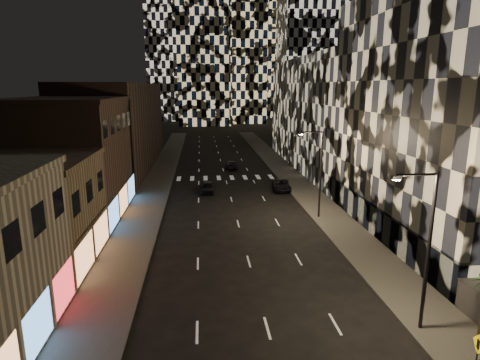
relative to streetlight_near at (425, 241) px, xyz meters
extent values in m
cube|color=#47443F|center=(-18.35, 40.00, -5.28)|extent=(4.00, 120.00, 0.15)
cube|color=#47443F|center=(1.65, 40.00, -5.28)|extent=(4.00, 120.00, 0.15)
cube|color=#4C4C47|center=(-16.25, 40.00, -5.28)|extent=(0.20, 120.00, 0.15)
cube|color=#4C4C47|center=(-0.45, 40.00, -5.28)|extent=(0.20, 120.00, 0.15)
cube|color=#856D50|center=(-25.35, 11.00, -1.35)|extent=(10.00, 10.00, 8.00)
cube|color=#483429|center=(-25.35, 23.50, 0.65)|extent=(10.00, 15.00, 12.00)
cube|color=#483429|center=(-25.35, 50.00, 1.65)|extent=(10.00, 40.00, 14.00)
cube|color=#232326|center=(11.65, 14.50, 5.65)|extent=(16.00, 25.00, 22.00)
cube|color=#383838|center=(3.95, 14.50, -3.85)|extent=(0.60, 25.00, 3.00)
cube|color=#232326|center=(11.65, 47.00, 3.65)|extent=(16.00, 40.00, 18.00)
cylinder|color=black|center=(0.25, 0.00, -0.70)|extent=(0.20, 0.20, 9.00)
cylinder|color=black|center=(-0.85, 0.00, 3.70)|extent=(2.20, 0.14, 0.14)
cube|color=black|center=(-1.95, 0.00, 3.58)|extent=(0.50, 0.25, 0.18)
cube|color=#FFEAB2|center=(-1.95, 0.00, 3.46)|extent=(0.35, 0.18, 0.06)
cylinder|color=black|center=(0.25, 20.00, -0.70)|extent=(0.20, 0.20, 9.00)
cylinder|color=black|center=(-0.85, 20.00, 3.70)|extent=(2.20, 0.14, 0.14)
cube|color=black|center=(-1.95, 20.00, 3.58)|extent=(0.50, 0.25, 0.18)
cube|color=#FFEAB2|center=(-1.95, 20.00, 3.46)|extent=(0.35, 0.18, 0.06)
imported|color=black|center=(-11.17, 31.52, -4.64)|extent=(1.94, 4.28, 1.42)
imported|color=black|center=(-6.86, 47.04, -4.71)|extent=(1.92, 4.45, 1.28)
imported|color=black|center=(-1.35, 31.85, -4.66)|extent=(2.83, 5.18, 1.38)
cube|color=#FFD100|center=(-0.05, -4.90, -2.80)|extent=(0.25, 0.95, 0.96)
cube|color=black|center=(-0.08, -4.90, -2.80)|extent=(0.07, 0.24, 0.44)
camera|label=1|loc=(-11.89, -19.15, 8.11)|focal=30.00mm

